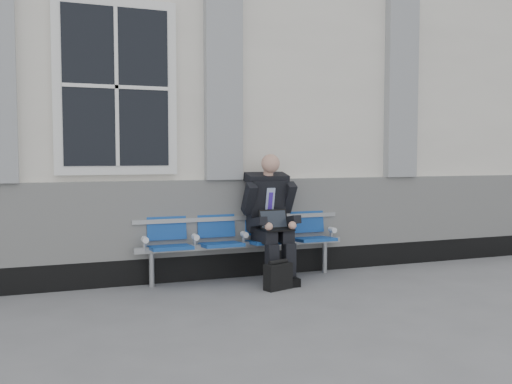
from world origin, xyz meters
name	(u,v)px	position (x,y,z in m)	size (l,w,h in m)	color
ground	(100,325)	(0.00, 0.00, 0.00)	(70.00, 70.00, 0.00)	slate
station_building	(72,104)	(-0.02, 3.47, 2.22)	(14.40, 4.40, 4.49)	white
bench	(242,234)	(1.80, 1.32, 0.55)	(2.60, 0.47, 0.91)	#9EA0A3
businessman	(270,213)	(2.10, 1.18, 0.80)	(0.62, 0.84, 1.51)	black
briefcase	(278,276)	(1.99, 0.67, 0.15)	(0.35, 0.23, 0.33)	black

